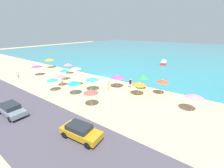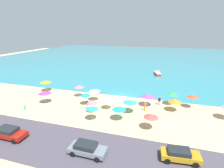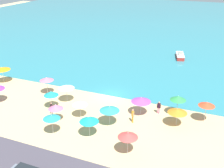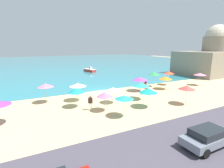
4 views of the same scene
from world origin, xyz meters
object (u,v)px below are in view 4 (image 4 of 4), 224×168
(beach_umbrella_2, at_px, (166,78))
(beach_umbrella_12, at_px, (148,90))
(beach_umbrella_1, at_px, (46,85))
(beach_umbrella_10, at_px, (200,74))
(beach_umbrella_0, at_px, (187,87))
(beach_umbrella_13, at_px, (78,85))
(harbor_fortress, at_px, (210,57))
(beach_umbrella_4, at_px, (124,97))
(beach_umbrella_5, at_px, (169,73))
(beach_umbrella_14, at_px, (154,74))
(bather_2, at_px, (145,83))
(parked_car_3, at_px, (208,137))
(beach_umbrella_3, at_px, (113,89))
(skiff_nearshore, at_px, (90,70))
(beach_umbrella_9, at_px, (140,79))
(bather_0, at_px, (147,88))
(beach_umbrella_6, at_px, (141,84))
(beach_umbrella_8, at_px, (105,94))
(beach_umbrella_7, at_px, (76,90))

(beach_umbrella_2, distance_m, beach_umbrella_12, 10.12)
(beach_umbrella_1, relative_size, beach_umbrella_12, 1.08)
(beach_umbrella_10, bearing_deg, beach_umbrella_0, -150.10)
(beach_umbrella_13, xyz_separation_m, harbor_fortress, (36.67, 6.83, 2.21))
(beach_umbrella_4, distance_m, beach_umbrella_5, 17.71)
(beach_umbrella_14, bearing_deg, beach_umbrella_13, -171.81)
(beach_umbrella_0, height_order, harbor_fortress, harbor_fortress)
(beach_umbrella_1, bearing_deg, bather_2, 2.09)
(beach_umbrella_5, xyz_separation_m, beach_umbrella_10, (4.85, -2.83, -0.25))
(parked_car_3, bearing_deg, beach_umbrella_4, 108.79)
(beach_umbrella_5, height_order, bather_2, beach_umbrella_5)
(beach_umbrella_3, height_order, beach_umbrella_4, beach_umbrella_4)
(beach_umbrella_14, height_order, skiff_nearshore, beach_umbrella_14)
(beach_umbrella_9, bearing_deg, bather_2, 28.57)
(beach_umbrella_1, relative_size, harbor_fortress, 0.20)
(beach_umbrella_1, distance_m, beach_umbrella_3, 8.45)
(bather_0, xyz_separation_m, harbor_fortress, (26.74, 8.47, 3.43))
(beach_umbrella_6, bearing_deg, bather_0, 33.97)
(beach_umbrella_1, xyz_separation_m, beach_umbrella_6, (11.47, -4.20, -0.21))
(beach_umbrella_2, xyz_separation_m, beach_umbrella_5, (2.93, 2.19, 0.41))
(beach_umbrella_1, bearing_deg, bather_0, -10.93)
(beach_umbrella_12, relative_size, parked_car_3, 0.57)
(beach_umbrella_3, distance_m, beach_umbrella_4, 4.54)
(beach_umbrella_8, bearing_deg, beach_umbrella_12, -13.71)
(beach_umbrella_3, bearing_deg, beach_umbrella_0, -30.45)
(beach_umbrella_3, distance_m, bather_0, 6.48)
(parked_car_3, bearing_deg, beach_umbrella_10, 38.08)
(beach_umbrella_5, xyz_separation_m, bather_0, (-7.84, -3.46, -1.37))
(beach_umbrella_4, bearing_deg, beach_umbrella_1, 127.63)
(beach_umbrella_1, distance_m, beach_umbrella_12, 12.59)
(beach_umbrella_8, relative_size, beach_umbrella_12, 0.95)
(beach_umbrella_1, distance_m, beach_umbrella_13, 3.97)
(beach_umbrella_9, bearing_deg, beach_umbrella_3, -152.66)
(beach_umbrella_5, relative_size, skiff_nearshore, 0.55)
(beach_umbrella_3, relative_size, beach_umbrella_13, 0.87)
(bather_0, bearing_deg, beach_umbrella_8, -158.66)
(beach_umbrella_2, height_order, beach_umbrella_8, beach_umbrella_8)
(beach_umbrella_1, bearing_deg, skiff_nearshore, 58.59)
(beach_umbrella_14, bearing_deg, beach_umbrella_1, -176.68)
(beach_umbrella_0, distance_m, beach_umbrella_5, 11.26)
(beach_umbrella_2, height_order, beach_umbrella_7, beach_umbrella_7)
(beach_umbrella_7, relative_size, beach_umbrella_10, 1.03)
(beach_umbrella_1, height_order, beach_umbrella_13, beach_umbrella_1)
(beach_umbrella_0, xyz_separation_m, bather_0, (-1.46, 5.82, -1.21))
(beach_umbrella_13, bearing_deg, beach_umbrella_8, -72.79)
(beach_umbrella_10, bearing_deg, beach_umbrella_14, 159.40)
(bather_0, relative_size, skiff_nearshore, 0.36)
(beach_umbrella_2, bearing_deg, beach_umbrella_14, 99.76)
(beach_umbrella_5, relative_size, beach_umbrella_9, 1.08)
(beach_umbrella_5, relative_size, bather_2, 1.59)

